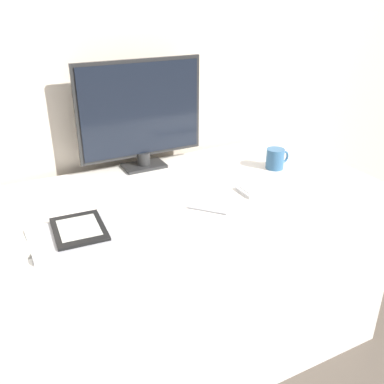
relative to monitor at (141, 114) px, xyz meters
name	(u,v)px	position (x,y,z in m)	size (l,w,h in m)	color
ground_plane	(190,363)	(-0.01, -0.44, -0.94)	(10.00, 10.00, 0.00)	brown
wall_back	(124,43)	(-0.01, 0.14, 0.26)	(3.60, 0.05, 2.40)	beige
desk	(175,275)	(-0.01, -0.31, -0.59)	(1.56, 0.75, 0.71)	silver
monitor	(141,114)	(0.00, 0.00, 0.00)	(0.52, 0.11, 0.44)	#262626
keyboard	(277,185)	(0.38, -0.42, -0.22)	(0.32, 0.10, 0.01)	silver
laptop	(86,232)	(-0.36, -0.44, -0.22)	(0.34, 0.20, 0.02)	#A3A3A8
ereader	(79,229)	(-0.38, -0.43, -0.21)	(0.16, 0.20, 0.01)	black
coffee_mug	(276,159)	(0.48, -0.27, -0.19)	(0.11, 0.08, 0.08)	#336089
pen	(207,210)	(0.04, -0.47, -0.22)	(0.10, 0.11, 0.01)	silver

